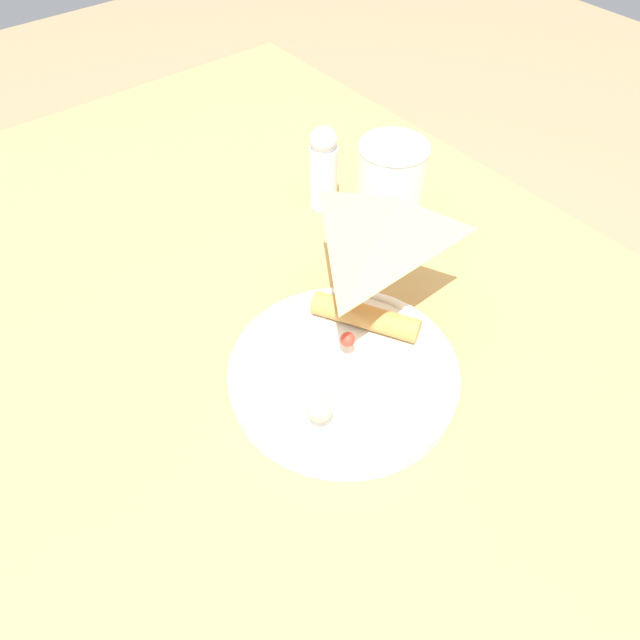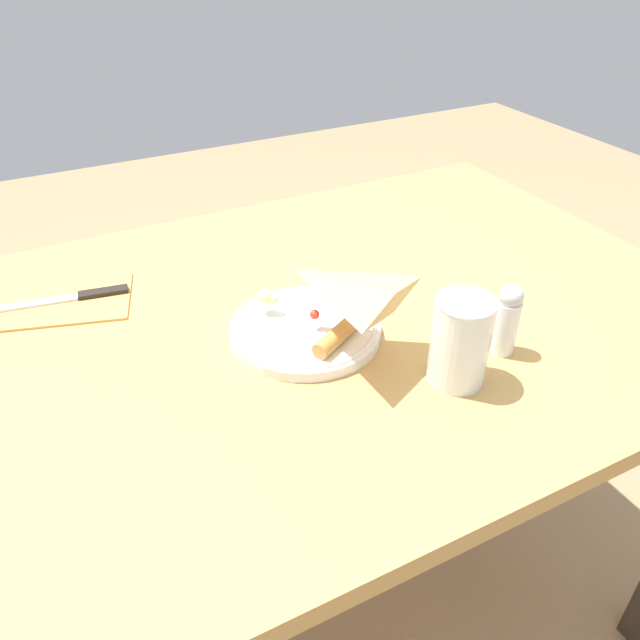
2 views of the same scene
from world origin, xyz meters
name	(u,v)px [view 2 (image 2 of 2)]	position (x,y,z in m)	size (l,w,h in m)	color
ground_plane	(336,593)	(0.00, 0.00, 0.00)	(6.00, 6.00, 0.00)	#997A56
dining_table	(342,362)	(0.00, 0.00, 0.66)	(1.14, 0.85, 0.77)	tan
plate_pizza	(304,326)	(0.09, 0.04, 0.79)	(0.22, 0.22, 0.05)	white
milk_glass	(460,343)	(-0.05, 0.22, 0.83)	(0.08, 0.08, 0.12)	white
napkin_folded	(63,301)	(0.39, -0.21, 0.77)	(0.24, 0.19, 0.00)	#E59E4C
butter_knife	(69,298)	(0.38, -0.21, 0.78)	(0.21, 0.05, 0.01)	black
salt_shaker	(507,319)	(-0.14, 0.20, 0.82)	(0.03, 0.03, 0.11)	white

